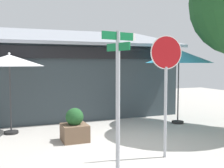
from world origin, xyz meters
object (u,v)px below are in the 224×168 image
(street_sign_post, at_px, (118,87))
(patio_umbrella_ivory_left, at_px, (9,61))
(stop_sign, at_px, (166,73))
(patio_umbrella_teal_center, at_px, (179,57))
(sidewalk_planter, at_px, (75,127))

(street_sign_post, relative_size, patio_umbrella_ivory_left, 1.12)
(patio_umbrella_ivory_left, bearing_deg, stop_sign, -47.55)
(street_sign_post, relative_size, patio_umbrella_teal_center, 1.03)
(street_sign_post, distance_m, stop_sign, 1.45)
(sidewalk_planter, bearing_deg, patio_umbrella_teal_center, 12.11)
(patio_umbrella_ivory_left, distance_m, sidewalk_planter, 3.00)
(patio_umbrella_teal_center, bearing_deg, stop_sign, -129.35)
(patio_umbrella_ivory_left, height_order, patio_umbrella_teal_center, patio_umbrella_teal_center)
(street_sign_post, height_order, stop_sign, same)
(patio_umbrella_ivory_left, height_order, sidewalk_planter, patio_umbrella_ivory_left)
(street_sign_post, bearing_deg, patio_umbrella_ivory_left, 116.33)
(stop_sign, xyz_separation_m, patio_umbrella_ivory_left, (-3.38, 3.70, 0.29))
(patio_umbrella_teal_center, relative_size, sidewalk_planter, 2.93)
(stop_sign, distance_m, patio_umbrella_ivory_left, 5.02)
(street_sign_post, relative_size, sidewalk_planter, 3.01)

